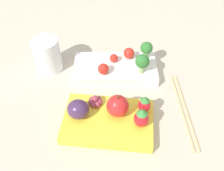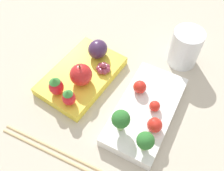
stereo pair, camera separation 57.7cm
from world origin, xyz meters
TOP-DOWN VIEW (x-y plane):
  - ground_plane at (0.00, 0.00)m, footprint 4.00×4.00m
  - bento_box_savoury at (-0.01, 0.08)m, footprint 0.22×0.13m
  - bento_box_fruit at (-0.01, -0.08)m, footprint 0.19×0.12m
  - broccoli_floret_0 at (0.06, 0.11)m, footprint 0.03×0.03m
  - broccoli_floret_1 at (0.05, 0.06)m, footprint 0.03×0.03m
  - cherry_tomato_0 at (-0.02, 0.09)m, footprint 0.02×0.02m
  - cherry_tomato_1 at (0.02, 0.11)m, footprint 0.03×0.03m
  - cherry_tomato_2 at (-0.04, 0.04)m, footprint 0.03×0.03m
  - apple at (0.01, -0.07)m, footprint 0.05×0.05m
  - strawberry_0 at (0.06, -0.05)m, footprint 0.03×0.03m
  - strawberry_1 at (0.06, -0.09)m, footprint 0.03×0.03m
  - plum at (-0.07, -0.08)m, footprint 0.05×0.04m
  - grape_cluster at (-0.04, -0.05)m, footprint 0.03×0.03m
  - drinking_cup at (-0.18, 0.07)m, footprint 0.07×0.07m
  - chopsticks_pair at (0.15, -0.02)m, footprint 0.05×0.21m

SIDE VIEW (x-z plane):
  - ground_plane at x=0.00m, z-range 0.00..0.00m
  - chopsticks_pair at x=0.15m, z-range 0.00..0.01m
  - bento_box_fruit at x=-0.01m, z-range 0.00..0.02m
  - bento_box_savoury at x=-0.01m, z-range 0.00..0.03m
  - grape_cluster at x=-0.04m, z-range 0.02..0.04m
  - cherry_tomato_0 at x=-0.02m, z-range 0.03..0.05m
  - cherry_tomato_2 at x=-0.04m, z-range 0.03..0.05m
  - cherry_tomato_1 at x=0.02m, z-range 0.03..0.05m
  - strawberry_0 at x=0.06m, z-range 0.02..0.06m
  - plum at x=-0.07m, z-range 0.02..0.06m
  - strawberry_1 at x=0.06m, z-range 0.02..0.07m
  - drinking_cup at x=-0.18m, z-range 0.00..0.09m
  - apple at x=0.01m, z-range 0.02..0.07m
  - broccoli_floret_0 at x=0.06m, z-range 0.03..0.08m
  - broccoli_floret_1 at x=0.05m, z-range 0.03..0.08m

